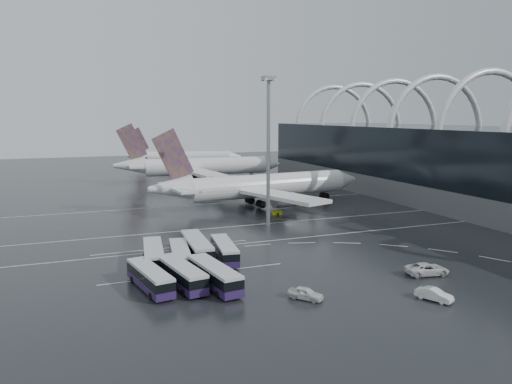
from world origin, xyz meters
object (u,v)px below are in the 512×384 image
object	(u,v)px
van_curve_b	(306,293)
gse_cart_belly_c	(277,212)
bus_row_far_a	(150,278)
gse_cart_belly_e	(303,199)
bus_row_near_d	(224,250)
airliner_main	(259,187)
gse_cart_belly_b	(318,202)
airliner_gate_b	(198,167)
bus_row_far_b	(181,274)
van_curve_a	(427,269)
bus_row_near_b	(180,255)
bus_row_near_a	(153,255)
bus_row_near_c	(197,247)
van_curve_c	(434,294)
airliner_gate_c	(183,158)
floodlight_mast	(268,133)
bus_row_far_c	(214,275)

from	to	relation	value
van_curve_b	gse_cart_belly_c	world-z (taller)	van_curve_b
bus_row_far_a	gse_cart_belly_e	world-z (taller)	bus_row_far_a
bus_row_near_d	van_curve_b	size ratio (longest dim) A/B	2.66
airliner_main	gse_cart_belly_b	bearing A→B (deg)	-18.08
airliner_gate_b	gse_cart_belly_e	distance (m)	53.45
bus_row_far_b	van_curve_a	distance (m)	36.00
bus_row_far_b	gse_cart_belly_e	xyz separation A→B (m)	(46.17, 54.45, -1.07)
airliner_gate_b	bus_row_far_a	size ratio (longest dim) A/B	4.82
airliner_main	bus_row_near_b	bearing A→B (deg)	-131.16
bus_row_near_a	bus_row_near_c	size ratio (longest dim) A/B	0.94
gse_cart_belly_b	bus_row_near_d	bearing A→B (deg)	-134.25
van_curve_a	gse_cart_belly_e	xyz separation A→B (m)	(11.24, 63.10, -0.28)
bus_row_near_b	gse_cart_belly_c	distance (m)	43.63
van_curve_c	bus_row_far_a	bearing A→B (deg)	127.14
airliner_gate_b	van_curve_b	size ratio (longest dim) A/B	12.91
airliner_gate_c	floodlight_mast	bearing A→B (deg)	-80.48
bus_row_near_c	gse_cart_belly_b	distance (m)	56.55
bus_row_near_d	van_curve_a	xyz separation A→B (m)	(25.53, -18.34, -0.73)
bus_row_near_b	van_curve_b	world-z (taller)	bus_row_near_b
bus_row_near_a	gse_cart_belly_c	xyz separation A→B (m)	(34.35, 29.92, -1.20)
airliner_main	van_curve_c	distance (m)	70.09
bus_row_far_c	gse_cart_belly_b	xyz separation A→B (m)	(43.92, 51.46, -1.09)
bus_row_near_d	bus_row_far_a	xyz separation A→B (m)	(-13.65, -9.51, 0.01)
bus_row_far_a	bus_row_far_b	xyz separation A→B (m)	(4.25, -0.18, 0.05)
bus_row_near_c	floodlight_mast	world-z (taller)	floodlight_mast
bus_row_near_b	gse_cart_belly_e	distance (m)	63.14
airliner_gate_c	gse_cart_belly_b	size ratio (longest dim) A/B	21.56
bus_row_far_a	gse_cart_belly_e	size ratio (longest dim) A/B	5.42
bus_row_far_b	gse_cart_belly_c	world-z (taller)	bus_row_far_b
airliner_main	airliner_gate_b	xyz separation A→B (m)	(-2.39, 52.59, 0.07)
bus_row_near_b	van_curve_a	bearing A→B (deg)	-110.13
gse_cart_belly_c	gse_cart_belly_e	size ratio (longest dim) A/B	0.87
bus_row_near_c	floodlight_mast	size ratio (longest dim) A/B	0.44
bus_row_near_c	gse_cart_belly_e	xyz separation A→B (m)	(40.78, 42.28, -1.24)
bus_row_far_a	floodlight_mast	bearing A→B (deg)	-54.65
airliner_gate_c	bus_row_far_c	distance (m)	157.71
bus_row_near_a	bus_row_near_c	bearing A→B (deg)	-70.68
bus_row_near_b	van_curve_c	xyz separation A→B (m)	(26.88, -26.58, -0.86)
bus_row_near_b	van_curve_a	xyz separation A→B (m)	(32.97, -18.03, -0.73)
bus_row_near_d	van_curve_a	bearing A→B (deg)	-118.04
bus_row_near_d	gse_cart_belly_e	world-z (taller)	bus_row_near_d
airliner_main	bus_row_near_d	world-z (taller)	airliner_main
airliner_main	van_curve_b	distance (m)	66.42
airliner_gate_b	bus_row_near_a	size ratio (longest dim) A/B	4.55
bus_row_far_b	van_curve_a	xyz separation A→B (m)	(34.94, -8.65, -0.79)
airliner_gate_b	bus_row_far_b	size ratio (longest dim) A/B	4.67
airliner_gate_c	bus_row_near_a	distance (m)	146.59
bus_row_far_a	van_curve_c	bearing A→B (deg)	-127.53
bus_row_far_a	van_curve_a	xyz separation A→B (m)	(39.19, -8.83, -0.74)
bus_row_near_d	gse_cart_belly_c	distance (m)	38.56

